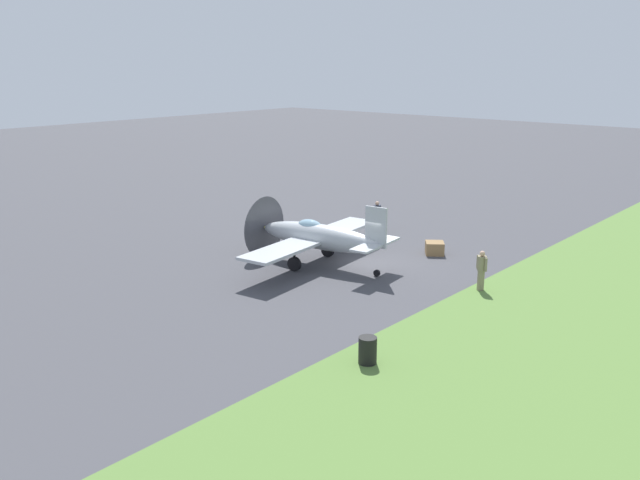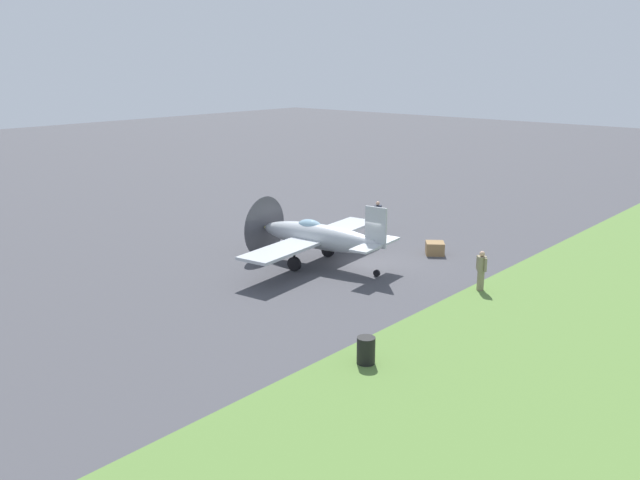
# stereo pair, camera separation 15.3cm
# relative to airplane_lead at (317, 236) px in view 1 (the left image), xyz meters

# --- Properties ---
(ground_plane) EXTENTS (160.00, 160.00, 0.00)m
(ground_plane) POSITION_rel_airplane_lead_xyz_m (1.42, -2.20, -1.41)
(ground_plane) COLOR #424247
(grass_verge) EXTENTS (120.00, 11.00, 0.01)m
(grass_verge) POSITION_rel_airplane_lead_xyz_m (1.42, -12.67, -1.40)
(grass_verge) COLOR #567A38
(grass_verge) RESTS_ON ground
(airplane_lead) EXTENTS (9.49, 7.53, 3.36)m
(airplane_lead) POSITION_rel_airplane_lead_xyz_m (0.00, 0.00, 0.00)
(airplane_lead) COLOR #B2B7BC
(airplane_lead) RESTS_ON ground
(ground_crew_chief) EXTENTS (0.63, 0.38, 1.73)m
(ground_crew_chief) POSITION_rel_airplane_lead_xyz_m (7.28, 1.81, -0.50)
(ground_crew_chief) COLOR #2D3342
(ground_crew_chief) RESTS_ON ground
(ground_crew_mechanic) EXTENTS (0.38, 0.59, 1.73)m
(ground_crew_mechanic) POSITION_rel_airplane_lead_xyz_m (1.78, -7.71, -0.50)
(ground_crew_mechanic) COLOR #847A5B
(ground_crew_mechanic) RESTS_ON ground
(fuel_drum) EXTENTS (0.60, 0.60, 0.90)m
(fuel_drum) POSITION_rel_airplane_lead_xyz_m (-7.19, -8.42, -0.96)
(fuel_drum) COLOR black
(fuel_drum) RESTS_ON ground
(supply_crate) EXTENTS (1.26, 1.26, 0.64)m
(supply_crate) POSITION_rel_airplane_lead_xyz_m (5.25, -3.30, -1.09)
(supply_crate) COLOR olive
(supply_crate) RESTS_ON ground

